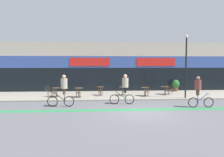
{
  "coord_description": "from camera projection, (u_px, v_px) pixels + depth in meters",
  "views": [
    {
      "loc": [
        -2.74,
        -12.46,
        2.9
      ],
      "look_at": [
        -1.36,
        6.92,
        1.62
      ],
      "focal_mm": 35.0,
      "sensor_mm": 36.0,
      "label": 1
    }
  ],
  "objects": [
    {
      "name": "cyclist_1",
      "position": [
        199.0,
        90.0,
        14.53
      ],
      "size": [
        1.75,
        0.48,
        2.09
      ],
      "rotation": [
        0.0,
        0.0,
        -0.02
      ],
      "color": "black",
      "rests_on": "ground"
    },
    {
      "name": "ground_plane",
      "position": [
        143.0,
        114.0,
        12.79
      ],
      "size": [
        120.0,
        120.0,
        0.0
      ],
      "primitive_type": "plane",
      "color": "#5B5B60"
    },
    {
      "name": "bike_lane_stripe",
      "position": [
        140.0,
        110.0,
        13.9
      ],
      "size": [
        36.0,
        0.7,
        0.01
      ],
      "primitive_type": "cube",
      "color": "#2D844C",
      "rests_on": "ground"
    },
    {
      "name": "cafe_chair_0_near",
      "position": [
        55.0,
        91.0,
        18.1
      ],
      "size": [
        0.42,
        0.59,
        0.9
      ],
      "rotation": [
        0.0,
        0.0,
        1.51
      ],
      "color": "#4C3823",
      "rests_on": "sidewalk_slab"
    },
    {
      "name": "bistro_table_5",
      "position": [
        165.0,
        89.0,
        20.08
      ],
      "size": [
        0.75,
        0.75,
        0.71
      ],
      "color": "black",
      "rests_on": "sidewalk_slab"
    },
    {
      "name": "bistro_table_0",
      "position": [
        56.0,
        90.0,
        18.72
      ],
      "size": [
        0.67,
        0.67,
        0.75
      ],
      "color": "black",
      "rests_on": "sidewalk_slab"
    },
    {
      "name": "cafe_chair_4_near",
      "position": [
        147.0,
        91.0,
        18.5
      ],
      "size": [
        0.44,
        0.59,
        0.9
      ],
      "rotation": [
        0.0,
        0.0,
        1.68
      ],
      "color": "#4C3823",
      "rests_on": "sidewalk_slab"
    },
    {
      "name": "bistro_table_3",
      "position": [
        123.0,
        89.0,
        19.59
      ],
      "size": [
        0.69,
        0.69,
        0.73
      ],
      "color": "black",
      "rests_on": "sidewalk_slab"
    },
    {
      "name": "storefront_facade",
      "position": [
        121.0,
        67.0,
        24.53
      ],
      "size": [
        40.0,
        4.06,
        5.13
      ],
      "color": "#B2A899",
      "rests_on": "ground"
    },
    {
      "name": "cafe_chair_5_near",
      "position": [
        167.0,
        90.0,
        19.46
      ],
      "size": [
        0.42,
        0.59,
        0.9
      ],
      "rotation": [
        0.0,
        0.0,
        1.51
      ],
      "color": "#4C3823",
      "rests_on": "sidewalk_slab"
    },
    {
      "name": "cafe_chair_0_side",
      "position": [
        49.0,
        91.0,
        18.68
      ],
      "size": [
        0.58,
        0.41,
        0.9
      ],
      "rotation": [
        0.0,
        0.0,
        -0.03
      ],
      "color": "#4C3823",
      "rests_on": "sidewalk_slab"
    },
    {
      "name": "lamp_post",
      "position": [
        186.0,
        62.0,
        17.83
      ],
      "size": [
        0.26,
        0.26,
        5.16
      ],
      "color": "black",
      "rests_on": "sidewalk_slab"
    },
    {
      "name": "cafe_chair_2_near",
      "position": [
        101.0,
        90.0,
        18.9
      ],
      "size": [
        0.42,
        0.58,
        0.9
      ],
      "rotation": [
        0.0,
        0.0,
        1.62
      ],
      "color": "#4C3823",
      "rests_on": "sidewalk_slab"
    },
    {
      "name": "bistro_table_1",
      "position": [
        79.0,
        90.0,
        18.41
      ],
      "size": [
        0.77,
        0.77,
        0.78
      ],
      "color": "black",
      "rests_on": "sidewalk_slab"
    },
    {
      "name": "sidewalk_slab",
      "position": [
        127.0,
        95.0,
        20.0
      ],
      "size": [
        40.0,
        5.5,
        0.12
      ],
      "primitive_type": "cube",
      "color": "gray",
      "rests_on": "ground"
    },
    {
      "name": "cafe_chair_5_side",
      "position": [
        171.0,
        89.0,
        20.14
      ],
      "size": [
        0.6,
        0.44,
        0.9
      ],
      "rotation": [
        0.0,
        0.0,
        3.26
      ],
      "color": "#4C3823",
      "rests_on": "sidewalk_slab"
    },
    {
      "name": "cafe_chair_3_near",
      "position": [
        124.0,
        90.0,
        18.96
      ],
      "size": [
        0.45,
        0.6,
        0.9
      ],
      "rotation": [
        0.0,
        0.0,
        1.45
      ],
      "color": "#4C3823",
      "rests_on": "sidewalk_slab"
    },
    {
      "name": "cafe_chair_1_near",
      "position": [
        78.0,
        92.0,
        17.79
      ],
      "size": [
        0.41,
        0.58,
        0.9
      ],
      "rotation": [
        0.0,
        0.0,
        1.54
      ],
      "color": "#4C3823",
      "rests_on": "sidewalk_slab"
    },
    {
      "name": "cyclist_2",
      "position": [
        63.0,
        88.0,
        14.83
      ],
      "size": [
        1.83,
        0.48,
        2.18
      ],
      "rotation": [
        0.0,
        0.0,
        3.12
      ],
      "color": "black",
      "rests_on": "ground"
    },
    {
      "name": "bistro_table_4",
      "position": [
        145.0,
        90.0,
        19.12
      ],
      "size": [
        0.75,
        0.75,
        0.74
      ],
      "color": "black",
      "rests_on": "sidewalk_slab"
    },
    {
      "name": "cyclist_0",
      "position": [
        124.0,
        87.0,
        15.75
      ],
      "size": [
        1.8,
        0.52,
        2.17
      ],
      "rotation": [
        0.0,
        0.0,
        3.08
      ],
      "color": "black",
      "rests_on": "ground"
    },
    {
      "name": "bistro_table_2",
      "position": [
        100.0,
        89.0,
        19.52
      ],
      "size": [
        0.6,
        0.6,
        0.76
      ],
      "color": "black",
      "rests_on": "sidewalk_slab"
    },
    {
      "name": "planter_pot",
      "position": [
        176.0,
        85.0,
        22.37
      ],
      "size": [
        0.73,
        0.73,
        1.18
      ],
      "color": "brown",
      "rests_on": "sidewalk_slab"
    }
  ]
}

